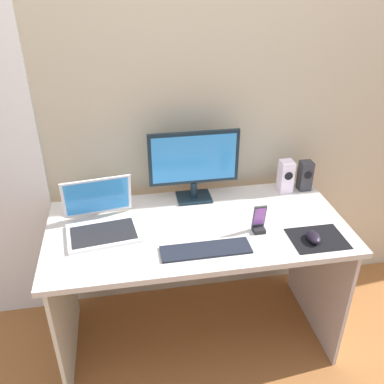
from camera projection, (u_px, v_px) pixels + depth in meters
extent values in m
plane|color=#92592C|center=(197.00, 335.00, 2.38)|extent=(8.00, 8.00, 0.00)
cube|color=#BBAE8F|center=(183.00, 98.00, 2.13)|extent=(6.00, 0.04, 2.50)
cube|color=beige|center=(198.00, 228.00, 2.02)|extent=(1.43, 0.69, 0.03)
cube|color=beige|center=(65.00, 303.00, 2.10)|extent=(0.02, 0.65, 0.72)
cube|color=beige|center=(318.00, 272.00, 2.30)|extent=(0.02, 0.65, 0.72)
cube|color=black|center=(194.00, 197.00, 2.23)|extent=(0.18, 0.14, 0.01)
cylinder|color=black|center=(194.00, 189.00, 2.21)|extent=(0.04, 0.04, 0.08)
cube|color=black|center=(194.00, 158.00, 2.12)|extent=(0.47, 0.02, 0.28)
cube|color=#338CD8|center=(194.00, 159.00, 2.11)|extent=(0.43, 0.00, 0.25)
cube|color=#323337|center=(305.00, 176.00, 2.28)|extent=(0.07, 0.07, 0.16)
cylinder|color=black|center=(308.00, 175.00, 2.24)|extent=(0.04, 0.00, 0.04)
cube|color=white|center=(286.00, 176.00, 2.26)|extent=(0.07, 0.08, 0.18)
cylinder|color=black|center=(289.00, 176.00, 2.22)|extent=(0.04, 0.00, 0.04)
cube|color=silver|center=(103.00, 233.00, 1.94)|extent=(0.35, 0.27, 0.02)
cube|color=black|center=(103.00, 233.00, 1.93)|extent=(0.31, 0.21, 0.00)
cube|color=silver|center=(97.00, 197.00, 2.00)|extent=(0.33, 0.11, 0.22)
cube|color=#338CD8|center=(97.00, 197.00, 2.00)|extent=(0.30, 0.09, 0.19)
sphere|color=silver|center=(98.00, 195.00, 2.11)|extent=(0.15, 0.15, 0.15)
cube|color=black|center=(205.00, 250.00, 1.84)|extent=(0.40, 0.12, 0.01)
cube|color=black|center=(317.00, 239.00, 1.91)|extent=(0.25, 0.20, 0.00)
ellipsoid|color=black|center=(313.00, 237.00, 1.89)|extent=(0.07, 0.11, 0.04)
cube|color=black|center=(259.00, 230.00, 1.96)|extent=(0.06, 0.05, 0.02)
cube|color=#35403A|center=(259.00, 216.00, 1.94)|extent=(0.06, 0.03, 0.12)
cube|color=#A559BF|center=(260.00, 217.00, 1.93)|extent=(0.05, 0.02, 0.10)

